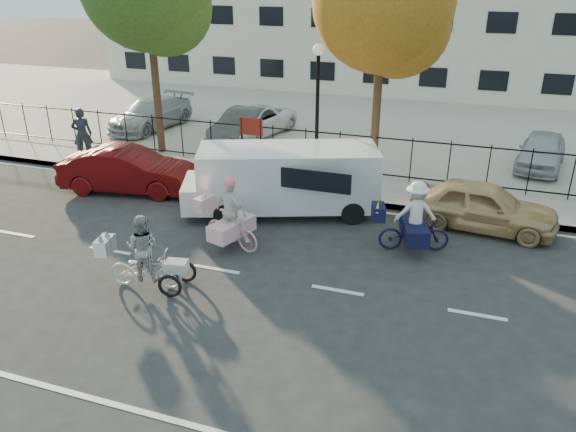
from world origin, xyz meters
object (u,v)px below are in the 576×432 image
at_px(bull_bike, 414,223).
at_px(gold_sedan, 483,206).
at_px(lot_car_b, 254,122).
at_px(unicorn_bike, 231,222).
at_px(red_sedan, 128,170).
at_px(lot_car_d, 542,151).
at_px(white_van, 285,177).
at_px(lamppost, 318,88).
at_px(pedestrian, 82,134).
at_px(zebra_trike, 145,260).
at_px(lot_car_a, 151,114).
at_px(lot_car_c, 242,124).

bearing_deg(bull_bike, gold_sedan, -56.16).
bearing_deg(bull_bike, lot_car_b, 27.06).
distance_m(unicorn_bike, bull_bike, 4.64).
relative_size(red_sedan, lot_car_b, 1.03).
bearing_deg(lot_car_d, white_van, -129.77).
relative_size(lamppost, lot_car_d, 1.20).
bearing_deg(red_sedan, lamppost, -70.47).
relative_size(white_van, pedestrian, 3.15).
relative_size(bull_bike, lot_car_b, 0.49).
relative_size(zebra_trike, pedestrian, 1.08).
xyz_separation_m(white_van, lot_car_a, (-8.48, 6.57, -0.29)).
bearing_deg(pedestrian, lot_car_a, -124.81).
distance_m(bull_bike, lot_car_c, 10.97).
distance_m(lamppost, unicorn_bike, 6.13).
distance_m(bull_bike, lot_car_b, 11.25).
bearing_deg(lot_car_a, lot_car_c, 4.01).
relative_size(red_sedan, lot_car_c, 1.16).
relative_size(zebra_trike, bull_bike, 1.00).
bearing_deg(lot_car_a, bull_bike, -25.12).
bearing_deg(white_van, pedestrian, 146.53).
height_order(red_sedan, lot_car_d, red_sedan).
distance_m(unicorn_bike, pedestrian, 9.15).
relative_size(bull_bike, red_sedan, 0.48).
relative_size(lamppost, white_van, 0.72).
height_order(red_sedan, lot_car_b, red_sedan).
xyz_separation_m(lamppost, lot_car_d, (7.25, 3.37, -2.35)).
distance_m(gold_sedan, lot_car_a, 15.17).
height_order(white_van, lot_car_a, white_van).
bearing_deg(red_sedan, lot_car_a, 16.26).
relative_size(gold_sedan, lot_car_b, 0.94).
bearing_deg(zebra_trike, lamppost, -21.78).
distance_m(zebra_trike, gold_sedan, 9.09).
distance_m(red_sedan, gold_sedan, 10.82).
bearing_deg(lot_car_a, gold_sedan, -15.61).
relative_size(white_van, lot_car_a, 1.35).
bearing_deg(unicorn_bike, lot_car_b, 36.07).
xyz_separation_m(lamppost, white_van, (-0.08, -3.00, -2.02)).
relative_size(unicorn_bike, lot_car_d, 0.55).
relative_size(bull_bike, white_van, 0.34).
bearing_deg(lot_car_a, zebra_trike, -51.98).
bearing_deg(lot_car_a, lot_car_d, 6.41).
bearing_deg(red_sedan, zebra_trike, -152.96).
bearing_deg(lot_car_c, pedestrian, -129.16).
xyz_separation_m(white_van, red_sedan, (-5.30, -0.00, -0.38)).
height_order(lot_car_b, lot_car_d, lot_car_d).
bearing_deg(lot_car_a, pedestrian, -82.81).
relative_size(lamppost, lot_car_b, 1.03).
relative_size(zebra_trike, lot_car_a, 0.46).
xyz_separation_m(pedestrian, lot_car_d, (15.82, 4.43, -0.34)).
xyz_separation_m(zebra_trike, lot_car_d, (8.88, 11.40, 0.08)).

